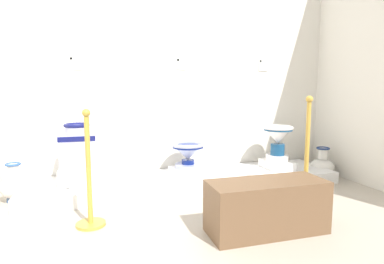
{
  "coord_description": "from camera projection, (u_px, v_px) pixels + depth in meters",
  "views": [
    {
      "loc": [
        0.99,
        -1.2,
        1.08
      ],
      "look_at": [
        1.99,
        2.17,
        0.62
      ],
      "focal_mm": 30.07,
      "sensor_mm": 36.0,
      "label": 1
    }
  ],
  "objects": [
    {
      "name": "ground_plane",
      "position": [
        247.0,
        250.0,
        2.2
      ],
      "size": [
        5.89,
        5.37,
        0.02
      ],
      "primitive_type": "cube",
      "color": "#B2A899"
    },
    {
      "name": "wall_back",
      "position": [
        178.0,
        54.0,
        3.82
      ],
      "size": [
        4.09,
        0.06,
        3.0
      ],
      "primitive_type": "cube",
      "color": "white",
      "rests_on": "ground_plane"
    },
    {
      "name": "display_platform",
      "position": [
        188.0,
        181.0,
        3.6
      ],
      "size": [
        3.42,
        0.76,
        0.13
      ],
      "primitive_type": "cube",
      "color": "white",
      "rests_on": "ground_plane"
    },
    {
      "name": "plinth_block_squat_floral",
      "position": [
        79.0,
        175.0,
        3.29
      ],
      "size": [
        0.38,
        0.34,
        0.16
      ],
      "primitive_type": "cube",
      "color": "white",
      "rests_on": "display_platform"
    },
    {
      "name": "antique_toilet_squat_floral",
      "position": [
        78.0,
        145.0,
        3.25
      ],
      "size": [
        0.35,
        0.26,
        0.45
      ],
      "color": "#B6B9E6",
      "rests_on": "plinth_block_squat_floral"
    },
    {
      "name": "plinth_block_leftmost",
      "position": [
        188.0,
        170.0,
        3.68
      ],
      "size": [
        0.4,
        0.32,
        0.06
      ],
      "primitive_type": "cube",
      "color": "white",
      "rests_on": "display_platform"
    },
    {
      "name": "antique_toilet_leftmost",
      "position": [
        188.0,
        152.0,
        3.66
      ],
      "size": [
        0.37,
        0.37,
        0.29
      ],
      "color": "#A5ADD2",
      "rests_on": "plinth_block_leftmost"
    },
    {
      "name": "plinth_block_rightmost",
      "position": [
        277.0,
        164.0,
        3.92
      ],
      "size": [
        0.3,
        0.38,
        0.09
      ],
      "primitive_type": "cube",
      "color": "white",
      "rests_on": "display_platform"
    },
    {
      "name": "antique_toilet_rightmost",
      "position": [
        278.0,
        138.0,
        3.88
      ],
      "size": [
        0.36,
        0.36,
        0.42
      ],
      "color": "white",
      "rests_on": "plinth_block_rightmost"
    },
    {
      "name": "info_placard_first",
      "position": [
        75.0,
        63.0,
        3.48
      ],
      "size": [
        0.14,
        0.01,
        0.15
      ],
      "color": "white"
    },
    {
      "name": "info_placard_second",
      "position": [
        181.0,
        64.0,
        3.81
      ],
      "size": [
        0.13,
        0.01,
        0.14
      ],
      "color": "white"
    },
    {
      "name": "info_placard_third",
      "position": [
        263.0,
        65.0,
        4.12
      ],
      "size": [
        0.12,
        0.01,
        0.15
      ],
      "color": "white"
    },
    {
      "name": "decorative_vase_spare",
      "position": [
        15.0,
        186.0,
        3.13
      ],
      "size": [
        0.27,
        0.27,
        0.38
      ],
      "color": "#315895",
      "rests_on": "ground_plane"
    },
    {
      "name": "decorative_vase_companion",
      "position": [
        322.0,
        165.0,
        4.04
      ],
      "size": [
        0.3,
        0.3,
        0.37
      ],
      "color": "navy",
      "rests_on": "ground_plane"
    },
    {
      "name": "stanchion_post_near_left",
      "position": [
        89.0,
        190.0,
        2.54
      ],
      "size": [
        0.23,
        0.23,
        0.94
      ],
      "color": "gold",
      "rests_on": "ground_plane"
    },
    {
      "name": "stanchion_post_near_right",
      "position": [
        306.0,
        171.0,
        2.97
      ],
      "size": [
        0.23,
        0.23,
        1.03
      ],
      "color": "gold",
      "rests_on": "ground_plane"
    },
    {
      "name": "museum_bench",
      "position": [
        267.0,
        207.0,
        2.44
      ],
      "size": [
        0.9,
        0.36,
        0.4
      ],
      "primitive_type": "cube",
      "color": "brown",
      "rests_on": "ground_plane"
    }
  ]
}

